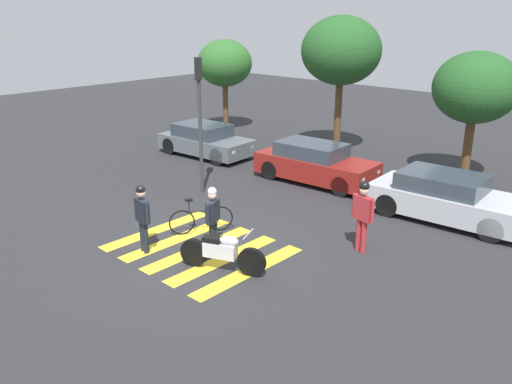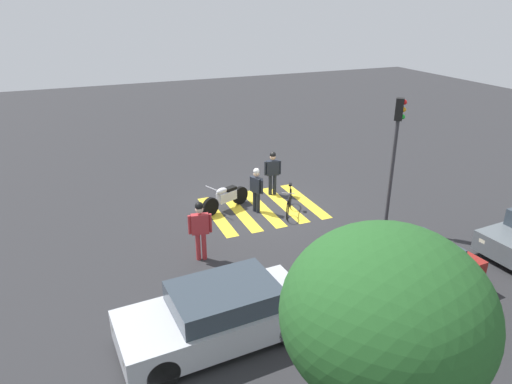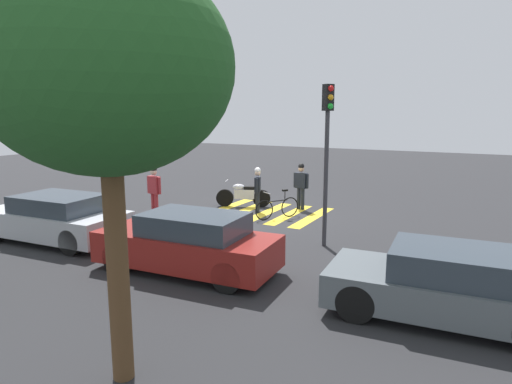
% 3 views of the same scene
% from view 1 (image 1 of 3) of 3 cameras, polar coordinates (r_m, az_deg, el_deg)
% --- Properties ---
extents(ground_plane, '(60.00, 60.00, 0.00)m').
position_cam_1_polar(ground_plane, '(13.76, -6.17, -6.15)').
color(ground_plane, '#2B2B2D').
extents(police_motorcycle, '(2.06, 1.02, 1.06)m').
position_cam_1_polar(police_motorcycle, '(12.43, -3.73, -6.55)').
color(police_motorcycle, black).
rests_on(police_motorcycle, ground_plane).
extents(leaning_bicycle, '(0.98, 1.55, 1.02)m').
position_cam_1_polar(leaning_bicycle, '(14.57, -6.00, -2.97)').
color(leaning_bicycle, black).
rests_on(leaning_bicycle, ground_plane).
extents(officer_on_foot, '(0.67, 0.29, 1.81)m').
position_cam_1_polar(officer_on_foot, '(13.42, -12.27, -2.31)').
color(officer_on_foot, '#1E232D').
rests_on(officer_on_foot, ground_plane).
extents(officer_by_motorcycle, '(0.36, 0.61, 1.71)m').
position_cam_1_polar(officer_by_motorcycle, '(13.28, -4.72, -2.48)').
color(officer_by_motorcycle, '#1E232D').
rests_on(officer_by_motorcycle, ground_plane).
extents(pedestrian_bystander, '(0.69, 0.29, 1.89)m').
position_cam_1_polar(pedestrian_bystander, '(13.37, 11.55, -2.03)').
color(pedestrian_bystander, '#B22D33').
rests_on(pedestrian_bystander, ground_plane).
extents(crosswalk_stripes, '(4.05, 3.50, 0.01)m').
position_cam_1_polar(crosswalk_stripes, '(13.76, -6.17, -6.14)').
color(crosswalk_stripes, yellow).
rests_on(crosswalk_stripes, ground_plane).
extents(car_grey_coupe, '(4.21, 2.08, 1.34)m').
position_cam_1_polar(car_grey_coupe, '(22.33, -5.55, 5.61)').
color(car_grey_coupe, black).
rests_on(car_grey_coupe, ground_plane).
extents(car_maroon_wagon, '(4.44, 1.99, 1.42)m').
position_cam_1_polar(car_maroon_wagon, '(18.81, 6.42, 3.10)').
color(car_maroon_wagon, black).
rests_on(car_maroon_wagon, ground_plane).
extents(car_silver_sedan, '(4.49, 2.17, 1.38)m').
position_cam_1_polar(car_silver_sedan, '(16.29, 20.01, -0.60)').
color(car_silver_sedan, black).
rests_on(car_silver_sedan, ground_plane).
extents(traffic_light_pole, '(0.35, 0.34, 4.46)m').
position_cam_1_polar(traffic_light_pole, '(17.22, -6.18, 9.45)').
color(traffic_light_pole, '#38383D').
rests_on(traffic_light_pole, ground_plane).
extents(street_tree_near, '(2.71, 2.71, 4.52)m').
position_cam_1_polar(street_tree_near, '(26.82, -3.42, 13.78)').
color(street_tree_near, brown).
rests_on(street_tree_near, ground_plane).
extents(street_tree_mid, '(3.27, 3.27, 5.69)m').
position_cam_1_polar(street_tree_mid, '(22.35, 9.25, 14.89)').
color(street_tree_mid, brown).
rests_on(street_tree_mid, ground_plane).
extents(street_tree_far, '(2.91, 2.91, 4.57)m').
position_cam_1_polar(street_tree_far, '(19.91, 22.78, 10.37)').
color(street_tree_far, brown).
rests_on(street_tree_far, ground_plane).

